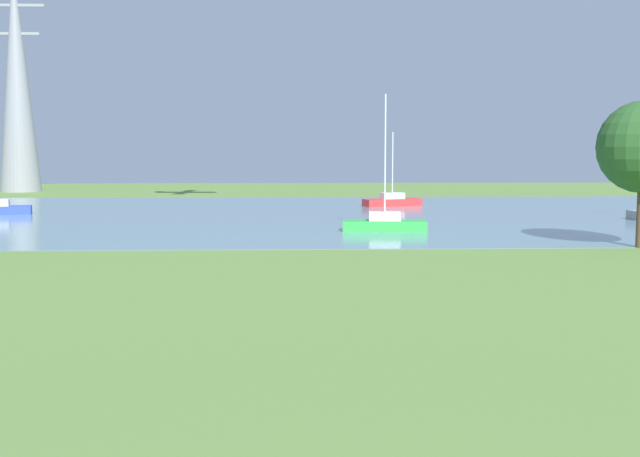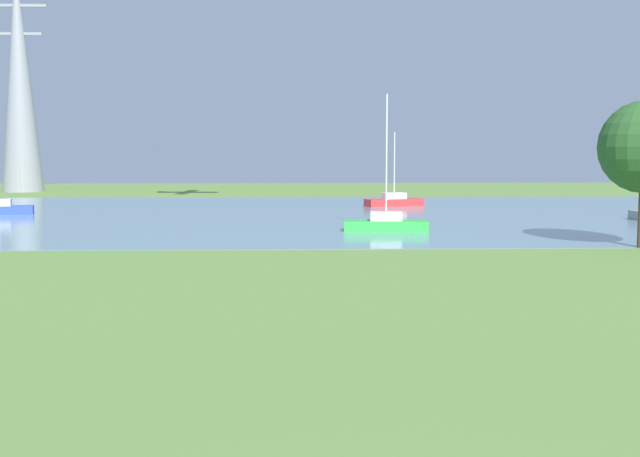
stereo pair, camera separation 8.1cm
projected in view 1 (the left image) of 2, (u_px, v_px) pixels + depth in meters
ground_plane at (325, 277)px, 29.32m from camera, size 160.00×160.00×0.00m
water_surface at (308, 214)px, 57.16m from camera, size 140.00×40.00×0.02m
sailboat_green at (385, 223)px, 45.51m from camera, size 4.90×1.86×7.80m
sailboat_red at (392, 201)px, 65.12m from camera, size 5.03×2.92×6.05m
electricity_pylon at (17, 76)px, 86.07m from camera, size 6.40×4.40×25.14m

